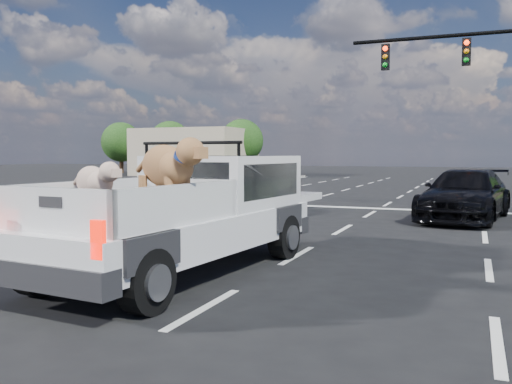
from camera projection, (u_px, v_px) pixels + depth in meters
ground at (218, 250)px, 11.40m from camera, size 160.00×160.00×0.00m
road_markings at (307, 216)px, 17.47m from camera, size 17.75×60.00×0.01m
grass_median_left at (22, 204)px, 21.25m from camera, size 5.00×60.00×0.10m
curb_left at (71, 206)px, 20.33m from camera, size 0.15×60.00×0.14m
building_left at (195, 152)px, 52.02m from camera, size 10.00×8.00×4.40m
tree_far_a at (121, 142)px, 57.54m from camera, size 4.20×4.20×5.40m
tree_far_b at (170, 142)px, 55.29m from camera, size 4.20×4.20×5.40m
tree_far_c at (242, 141)px, 52.30m from camera, size 4.20×4.20×5.40m
pickup_truck at (190, 210)px, 9.24m from camera, size 2.72×6.13×2.23m
silver_sedan at (208, 189)px, 18.09m from camera, size 2.71×5.24×1.70m
black_coupe at (465, 195)px, 16.59m from camera, size 3.01×5.61×1.55m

